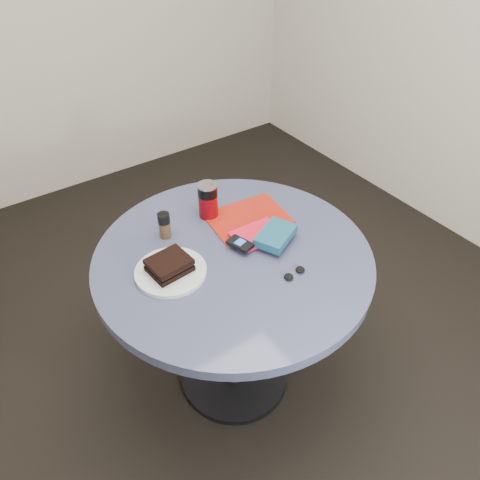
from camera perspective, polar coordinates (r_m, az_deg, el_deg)
ground at (r=2.24m, az=-0.66°, el=-16.30°), size 4.00×4.00×0.00m
table at (r=1.78m, az=-0.79°, el=-5.65°), size 1.00×1.00×0.75m
plate at (r=1.61m, az=-8.43°, el=-3.84°), size 0.32×0.32×0.02m
sandwich at (r=1.59m, az=-8.62°, el=-3.02°), size 0.14×0.13×0.05m
soda_can at (r=1.81m, az=-3.92°, el=4.85°), size 0.10×0.10×0.14m
pepper_grinder at (r=1.74m, az=-9.19°, el=1.80°), size 0.06×0.06×0.10m
magazine at (r=1.83m, az=0.92°, el=2.72°), size 0.33×0.26×0.01m
red_book at (r=1.74m, az=2.10°, el=0.69°), size 0.19×0.13×0.02m
novel at (r=1.70m, az=4.37°, el=0.59°), size 0.19×0.16×0.03m
mp3_player at (r=1.67m, az=0.00°, el=-0.46°), size 0.08×0.10×0.02m
headphones at (r=1.59m, az=6.66°, el=-4.04°), size 0.09×0.04×0.02m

